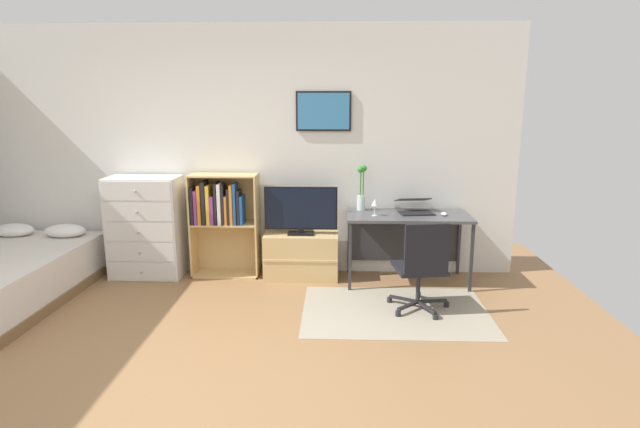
% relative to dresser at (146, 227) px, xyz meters
% --- Properties ---
extents(ground_plane, '(7.20, 7.20, 0.00)m').
position_rel_dresser_xyz_m(ground_plane, '(0.98, -2.15, -0.55)').
color(ground_plane, '#936B44').
extents(wall_back_with_posters, '(6.12, 0.09, 2.70)m').
position_rel_dresser_xyz_m(wall_back_with_posters, '(0.98, 0.27, 0.80)').
color(wall_back_with_posters, silver).
rests_on(wall_back_with_posters, ground_plane).
extents(area_rug, '(1.70, 1.20, 0.01)m').
position_rel_dresser_xyz_m(area_rug, '(2.62, -0.90, -0.55)').
color(area_rug, '#9E937F').
rests_on(area_rug, ground_plane).
extents(dresser, '(0.76, 0.46, 1.11)m').
position_rel_dresser_xyz_m(dresser, '(0.00, 0.00, 0.00)').
color(dresser, silver).
rests_on(dresser, ground_plane).
extents(bookshelf, '(0.73, 0.30, 1.13)m').
position_rel_dresser_xyz_m(bookshelf, '(0.81, 0.06, 0.14)').
color(bookshelf, tan).
rests_on(bookshelf, ground_plane).
extents(tv_stand, '(0.80, 0.41, 0.49)m').
position_rel_dresser_xyz_m(tv_stand, '(1.69, 0.02, -0.31)').
color(tv_stand, tan).
rests_on(tv_stand, ground_plane).
extents(television, '(0.78, 0.16, 0.52)m').
position_rel_dresser_xyz_m(television, '(1.69, -0.01, 0.20)').
color(television, black).
rests_on(television, tv_stand).
extents(desk, '(1.28, 0.62, 0.74)m').
position_rel_dresser_xyz_m(desk, '(2.82, -0.01, 0.06)').
color(desk, '#4C4C4F').
rests_on(desk, ground_plane).
extents(office_chair, '(0.57, 0.58, 0.86)m').
position_rel_dresser_xyz_m(office_chair, '(2.85, -0.91, -0.10)').
color(office_chair, '#232326').
rests_on(office_chair, ground_plane).
extents(laptop, '(0.40, 0.42, 0.16)m').
position_rel_dresser_xyz_m(laptop, '(2.90, 0.01, 0.25)').
color(laptop, black).
rests_on(laptop, desk).
extents(computer_mouse, '(0.06, 0.10, 0.03)m').
position_rel_dresser_xyz_m(computer_mouse, '(3.19, -0.13, 0.20)').
color(computer_mouse, silver).
rests_on(computer_mouse, desk).
extents(bamboo_vase, '(0.10, 0.10, 0.49)m').
position_rel_dresser_xyz_m(bamboo_vase, '(2.34, 0.11, 0.43)').
color(bamboo_vase, silver).
rests_on(bamboo_vase, desk).
extents(wine_glass, '(0.07, 0.07, 0.18)m').
position_rel_dresser_xyz_m(wine_glass, '(2.47, -0.17, 0.32)').
color(wine_glass, silver).
rests_on(wine_glass, desk).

